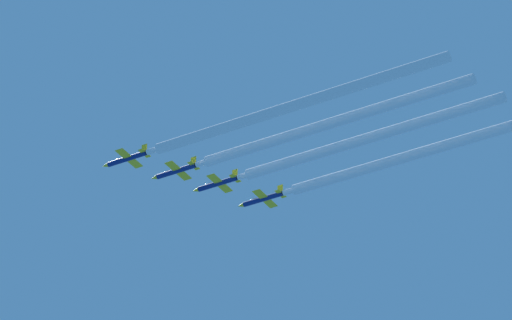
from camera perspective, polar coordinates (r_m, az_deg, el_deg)
The scene contains 8 objects.
jet_lead at distance 363.85m, azimuth -4.53°, elevation 0.04°, with size 8.36×12.18×2.93m.
jet_second_echelon at distance 365.59m, azimuth -2.82°, elevation -0.39°, with size 8.36×12.18×2.93m.
jet_third_echelon at distance 367.68m, azimuth -1.38°, elevation -0.83°, with size 8.36×12.18×2.93m.
jet_fourth_echelon at distance 370.79m, azimuth 0.20°, elevation -1.37°, with size 8.36×12.18×2.93m.
smoke_trail_lead at distance 345.68m, azimuth 1.24°, elevation 1.87°, with size 2.36×72.20×2.36m.
smoke_trail_second_echelon at distance 349.48m, azimuth 2.58°, elevation 1.28°, with size 2.36×66.45×2.36m.
smoke_trail_third_echelon at distance 352.84m, azimuth 3.85°, elevation 0.74°, with size 2.36×63.68×2.36m.
smoke_trail_fourth_echelon at distance 355.63m, azimuth 5.95°, elevation 0.32°, with size 2.36×70.66×2.36m.
Camera 1 is at (-263.79, -164.54, 2.09)m, focal length 115.33 mm.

